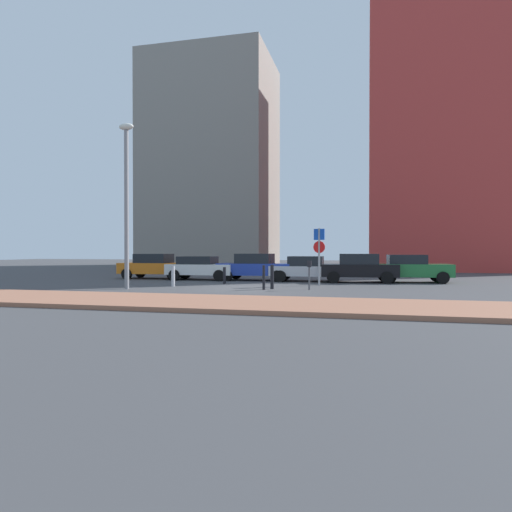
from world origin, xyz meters
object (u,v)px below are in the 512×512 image
Objects in this scene: traffic_bollard_far at (173,276)px; traffic_bollard_mid at (224,275)px; parked_car_black at (359,268)px; parking_meter at (309,271)px; street_lamp at (126,192)px; parked_car_silver at (307,268)px; parking_sign_post at (319,250)px; parked_car_white at (201,267)px; traffic_bollard_near at (272,277)px; traffic_bollard_edge at (264,278)px; parked_car_orange at (155,266)px; parked_car_blue at (256,267)px; parked_car_green at (412,268)px.

traffic_bollard_mid is at bearing 50.17° from traffic_bollard_far.
traffic_bollard_mid is (-6.83, -2.70, -0.37)m from parked_car_black.
street_lamp reaches higher than parking_meter.
parking_sign_post is at bearing -72.06° from parked_car_silver.
parked_car_white is 7.59m from traffic_bollard_near.
traffic_bollard_far is at bearing 170.24° from traffic_bollard_edge.
parked_car_orange is 0.58× the size of street_lamp.
traffic_bollard_far is at bearing 175.99° from traffic_bollard_near.
parked_car_blue is 8.68m from parked_car_green.
parked_car_black is (5.88, -0.26, 0.01)m from parked_car_blue.
parked_car_black is 7.04m from traffic_bollard_edge.
parked_car_orange is 1.03× the size of parked_car_silver.
traffic_bollard_mid is (-4.77, 2.63, -0.41)m from parking_meter.
parked_car_silver is at bearing 43.85° from street_lamp.
parking_meter is 0.17× the size of street_lamp.
parked_car_orange is at bearing 143.18° from traffic_bollard_edge.
parking_meter reaches higher than traffic_bollard_far.
parked_car_orange reaches higher than traffic_bollard_near.
traffic_bollard_edge is at bearing -167.35° from parking_meter.
parked_car_black is 1.47× the size of parking_sign_post.
traffic_bollard_near reaches higher than traffic_bollard_mid.
parking_sign_post reaches higher than traffic_bollard_mid.
parking_sign_post is at bearing 54.54° from traffic_bollard_edge.
parked_car_orange is 3.17m from parked_car_white.
parking_meter is (-4.85, -5.97, 0.06)m from parked_car_green.
parked_car_orange is at bearing 146.15° from traffic_bollard_near.
traffic_bollard_far is (3.59, -5.40, -0.29)m from parked_car_orange.
parked_car_silver is 0.57× the size of street_lamp.
parking_sign_post reaches higher than parked_car_orange.
traffic_bollard_far is at bearing -129.83° from traffic_bollard_mid.
parked_car_black is 3.23× the size of parking_meter.
parking_sign_post is 7.29m from traffic_bollard_far.
parking_meter is at bearing -36.84° from parked_car_white.
parked_car_silver is 5.66m from parked_car_green.
street_lamp is 7.62m from traffic_bollard_near.
traffic_bollard_far is at bearing -84.84° from parked_car_white.
traffic_bollard_far is (1.44, 1.85, -3.87)m from street_lamp.
street_lamp is at bearing -170.31° from traffic_bollard_edge.
parked_car_black reaches higher than traffic_bollard_near.
street_lamp is 6.83× the size of traffic_bollard_near.
street_lamp is 8.63× the size of traffic_bollard_mid.
traffic_bollard_edge reaches higher than traffic_bollard_far.
traffic_bollard_edge is at bearing -9.76° from traffic_bollard_far.
traffic_bollard_near is (-6.53, -5.95, -0.24)m from parked_car_green.
traffic_bollard_near is at bearing 13.21° from street_lamp.
parked_car_orange is at bearing 123.64° from traffic_bollard_far.
parking_sign_post is 0.38× the size of street_lamp.
parked_car_silver reaches higher than traffic_bollard_near.
parked_car_green is (5.64, 0.44, 0.06)m from parked_car_silver.
parked_car_orange is 8.37m from street_lamp.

